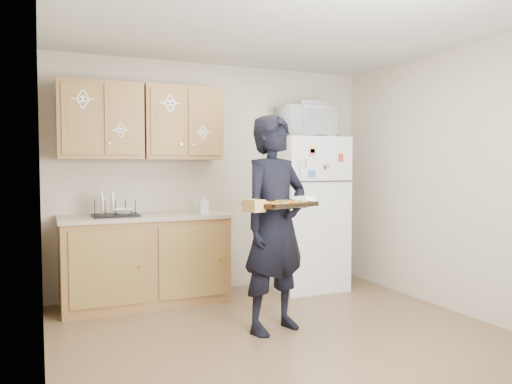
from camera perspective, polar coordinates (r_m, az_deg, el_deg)
floor at (r=4.17m, az=3.83°, el=-16.45°), size 3.60×3.60×0.00m
ceiling at (r=4.08m, az=3.97°, el=18.84°), size 3.60×3.60×0.00m
wall_back at (r=5.59m, az=-4.65°, el=1.63°), size 3.60×0.04×2.50m
wall_front at (r=2.48m, az=23.49°, el=-0.49°), size 3.60×0.04×2.50m
wall_left at (r=3.49m, az=-23.38°, el=0.48°), size 0.04×3.60×2.50m
wall_right at (r=5.02m, az=22.46°, el=1.23°), size 0.04×3.60×2.50m
refrigerator at (r=5.66m, az=5.74°, el=-2.42°), size 0.75×0.70×1.70m
base_cabinet at (r=5.15m, az=-12.51°, el=-7.76°), size 1.60×0.60×0.86m
countertop at (r=5.08m, az=-12.57°, el=-2.77°), size 1.64×0.64×0.04m
upper_cab_left at (r=5.15m, az=-17.40°, el=7.77°), size 0.80×0.33×0.75m
upper_cab_right at (r=5.30m, az=-8.47°, el=7.74°), size 0.80×0.33×0.75m
cereal_box at (r=6.23m, az=8.79°, el=-8.35°), size 0.20×0.07×0.32m
person at (r=4.17m, az=2.21°, el=-3.65°), size 0.76×0.62×1.81m
baking_tray at (r=3.85m, az=2.81°, el=-1.50°), size 0.57×0.49×0.04m
pizza_front_left at (r=3.72m, az=2.44°, el=-1.40°), size 0.16×0.16×0.02m
pizza_front_right at (r=3.88m, az=4.84°, el=-1.22°), size 0.16×0.16×0.02m
pizza_back_left at (r=3.83m, az=0.76°, el=-1.26°), size 0.16×0.16×0.02m
pizza_back_right at (r=3.99m, az=3.16°, el=-1.09°), size 0.16×0.16×0.02m
pizza_center at (r=3.85m, az=2.81°, el=-1.24°), size 0.16×0.16×0.02m
microwave at (r=5.59m, az=5.70°, el=7.95°), size 0.62×0.44×0.33m
foil_pan at (r=5.68m, az=6.37°, el=9.90°), size 0.35×0.27×0.07m
dish_rack at (r=4.98m, az=-15.77°, el=-1.72°), size 0.42×0.32×0.17m
bowl at (r=4.99m, az=-14.89°, el=-2.13°), size 0.26×0.26×0.05m
soap_bottle at (r=5.07m, az=-6.03°, el=-1.40°), size 0.09×0.09×0.19m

